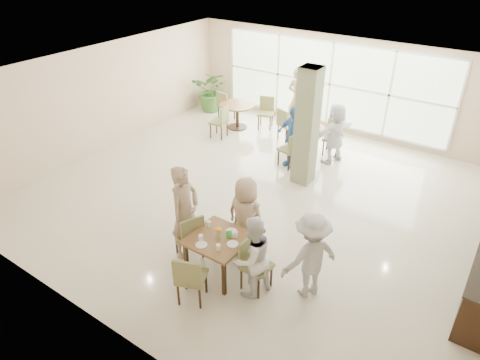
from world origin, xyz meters
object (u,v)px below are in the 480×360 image
Objects in this scene: teen_right at (252,257)px; teen_standing at (311,256)px; adult_b at (335,133)px; round_table_left at (237,110)px; round_table_right at (306,134)px; potted_plant at (212,90)px; adult_a at (293,137)px; teen_far at (246,216)px; adult_standing at (298,100)px; main_table at (219,242)px; teen_left at (185,212)px.

teen_right is 0.95× the size of teen_standing.
adult_b is at bearing -130.13° from teen_standing.
round_table_right is (2.52, -0.41, -0.01)m from round_table_left.
potted_plant is 0.86× the size of adult_a.
adult_b is (-1.62, 4.66, 0.01)m from teen_standing.
teen_far is 0.80× the size of adult_standing.
main_table is 4.36m from adult_a.
adult_a is (-1.62, 4.36, 0.06)m from teen_right.
teen_far is (0.86, 0.67, -0.13)m from teen_left.
adult_b is 2.13m from adult_standing.
teen_right reaches higher than main_table.
adult_b is at bearing -89.34° from teen_far.
round_table_right is 5.02m from teen_left.
potted_plant is 0.93× the size of teen_right.
round_table_left is 0.69× the size of teen_far.
teen_right is at bearing -47.93° from potted_plant.
round_table_right is 5.27m from teen_standing.
teen_right is (0.75, -0.09, 0.09)m from main_table.
teen_left is at bearing 36.61° from teen_far.
teen_left reaches higher than round_table_left.
main_table is at bearing 114.02° from adult_standing.
potted_plant is at bearing 164.21° from round_table_right.
round_table_right is 0.86m from adult_a.
round_table_left is 0.77× the size of potted_plant.
adult_standing is (3.13, 0.07, 0.29)m from potted_plant.
potted_plant is 8.52m from teen_right.
teen_standing is 0.99× the size of adult_b.
potted_plant is 0.71× the size of adult_standing.
teen_left is 5.05m from adult_b.
round_table_left is 1.04× the size of round_table_right.
round_table_right is at bearing -142.98° from teen_right.
adult_b is at bearing -0.47° from round_table_right.
teen_far is at bearing -47.56° from potted_plant.
teen_left reaches higher than adult_a.
teen_far is at bearing -53.69° from round_table_left.
adult_a is (-0.92, 3.51, 0.03)m from teen_far.
adult_a reaches higher than teen_right.
round_table_right is 0.65× the size of teen_standing.
potted_plant is (-1.52, 0.73, 0.13)m from round_table_left.
adult_standing is at bearing 126.81° from round_table_right.
round_table_left is at bearing 122.01° from main_table.
potted_plant is 0.88× the size of teen_standing.
round_table_left is 0.67× the size of adult_b.
adult_a reaches higher than main_table.
adult_standing is at bearing 5.89° from teen_left.
main_table is 0.94× the size of round_table_right.
teen_far is (0.97, -4.34, 0.22)m from round_table_right.
adult_standing reaches higher than round_table_left.
teen_right is 0.94m from teen_standing.
adult_b is (-0.85, 5.18, 0.05)m from teen_right.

